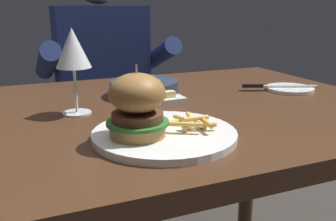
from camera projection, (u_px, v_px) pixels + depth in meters
dining_table at (159, 143)px, 0.95m from camera, size 1.18×0.83×0.74m
main_plate at (164, 134)px, 0.71m from camera, size 0.27×0.27×0.01m
burger_sandwich at (137, 105)px, 0.66m from camera, size 0.11×0.11×0.13m
fries_pile at (192, 122)px, 0.72m from camera, size 0.10×0.11×0.03m
wine_glass at (73, 50)px, 0.83m from camera, size 0.08×0.08×0.20m
bread_plate at (290, 89)px, 1.10m from camera, size 0.14×0.14×0.01m
table_knife at (273, 86)px, 1.10m from camera, size 0.21×0.10×0.01m
butter_dish at (169, 100)px, 0.94m from camera, size 0.08×0.05×0.04m
soup_bowl at (144, 87)px, 1.03m from camera, size 0.19×0.19×0.05m
diner_person at (104, 107)px, 1.59m from camera, size 0.51×0.36×1.18m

